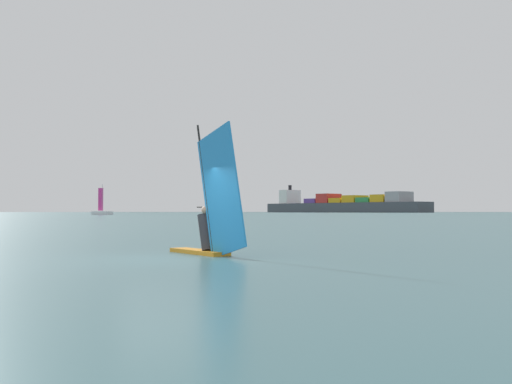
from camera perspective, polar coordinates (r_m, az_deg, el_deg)
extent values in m
plane|color=#386066|center=(15.72, -8.40, -6.43)|extent=(4000.00, 4000.00, 0.00)
cube|color=orange|center=(17.64, -5.51, -5.74)|extent=(1.84, 2.55, 0.12)
cylinder|color=black|center=(17.30, -4.90, 0.51)|extent=(0.55, 0.88, 3.72)
cube|color=#268CD8|center=(16.57, -3.42, 0.10)|extent=(1.35, 2.23, 3.83)
cylinder|color=black|center=(16.93, -4.18, -1.43)|extent=(0.93, 1.54, 0.04)
cylinder|color=#2D2D33|center=(17.31, -4.93, -3.87)|extent=(0.57, 0.66, 1.10)
sphere|color=tan|center=(17.30, -4.92, -1.73)|extent=(0.22, 0.22, 0.22)
cube|color=#3F444C|center=(658.50, 8.20, -1.50)|extent=(147.05, 193.22, 10.53)
cube|color=silver|center=(716.62, 3.29, -0.47)|extent=(27.10, 24.54, 16.28)
cylinder|color=black|center=(716.98, 3.29, 0.42)|extent=(4.00, 4.00, 6.00)
cube|color=#59388C|center=(684.59, 5.84, -0.86)|extent=(29.83, 28.14, 5.20)
cube|color=red|center=(671.32, 7.01, -0.62)|extent=(29.83, 28.14, 10.40)
cube|color=gold|center=(658.23, 8.23, -0.82)|extent=(29.83, 28.14, 5.20)
cube|color=gold|center=(645.54, 9.50, -0.67)|extent=(29.83, 28.14, 7.80)
cube|color=#2D8C47|center=(633.12, 10.82, -0.76)|extent=(29.83, 28.14, 5.20)
cube|color=gold|center=(621.11, 12.19, -0.61)|extent=(29.83, 28.14, 7.80)
cube|color=#99999E|center=(609.47, 13.61, -0.45)|extent=(29.83, 28.14, 10.40)
cube|color=#60665B|center=(1290.98, 12.82, -1.06)|extent=(1224.50, 350.72, 36.87)
cube|color=white|center=(215.93, -14.58, -1.98)|extent=(8.24, 7.12, 1.23)
cylinder|color=#B2B2B7|center=(215.98, -14.57, -0.55)|extent=(0.16, 0.16, 9.52)
cube|color=#D8338C|center=(216.55, -14.72, -0.68)|extent=(1.98, 1.48, 8.00)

